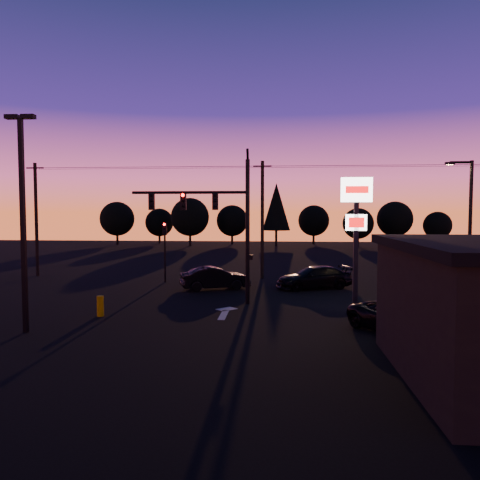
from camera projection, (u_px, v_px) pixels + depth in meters
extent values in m
plane|color=black|center=(211.00, 319.00, 22.26)|extent=(120.00, 120.00, 0.00)
cube|color=beige|center=(224.00, 315.00, 23.21)|extent=(0.35, 2.20, 0.01)
cube|color=beige|center=(227.00, 309.00, 24.61)|extent=(1.20, 1.20, 0.01)
cylinder|color=black|center=(248.00, 232.00, 25.88)|extent=(0.24, 0.24, 8.00)
cylinder|color=black|center=(248.00, 156.00, 25.63)|extent=(0.14, 0.52, 0.76)
cylinder|color=black|center=(189.00, 192.00, 26.01)|extent=(6.50, 0.16, 0.16)
cube|color=black|center=(215.00, 201.00, 25.92)|extent=(0.32, 0.22, 0.95)
sphere|color=black|center=(215.00, 195.00, 25.77)|extent=(0.18, 0.18, 0.18)
sphere|color=black|center=(215.00, 200.00, 25.79)|extent=(0.18, 0.18, 0.18)
sphere|color=black|center=(215.00, 206.00, 25.81)|extent=(0.18, 0.18, 0.18)
cube|color=black|center=(183.00, 201.00, 26.07)|extent=(0.32, 0.22, 0.95)
sphere|color=#FF0705|center=(183.00, 195.00, 25.92)|extent=(0.18, 0.18, 0.18)
sphere|color=black|center=(183.00, 201.00, 25.93)|extent=(0.18, 0.18, 0.18)
sphere|color=black|center=(183.00, 206.00, 25.95)|extent=(0.18, 0.18, 0.18)
cube|color=black|center=(152.00, 202.00, 26.21)|extent=(0.32, 0.22, 0.95)
sphere|color=black|center=(151.00, 195.00, 26.06)|extent=(0.18, 0.18, 0.18)
sphere|color=black|center=(151.00, 201.00, 26.08)|extent=(0.18, 0.18, 0.18)
sphere|color=black|center=(151.00, 206.00, 26.09)|extent=(0.18, 0.18, 0.18)
cube|color=black|center=(251.00, 257.00, 25.95)|extent=(0.22, 0.18, 0.28)
cylinder|color=black|center=(165.00, 258.00, 33.99)|extent=(0.14, 0.14, 3.60)
cube|color=black|center=(165.00, 229.00, 33.87)|extent=(0.30, 0.20, 0.90)
sphere|color=#FF0705|center=(164.00, 224.00, 33.73)|extent=(0.18, 0.18, 0.18)
sphere|color=black|center=(164.00, 228.00, 33.74)|extent=(0.18, 0.18, 0.18)
sphere|color=black|center=(164.00, 232.00, 33.76)|extent=(0.18, 0.18, 0.18)
cube|color=black|center=(23.00, 227.00, 19.60)|extent=(0.18, 0.18, 9.00)
cube|color=black|center=(12.00, 117.00, 19.36)|extent=(0.55, 0.30, 0.18)
cube|color=black|center=(28.00, 117.00, 19.30)|extent=(0.55, 0.30, 0.18)
cube|color=black|center=(356.00, 251.00, 23.01)|extent=(0.22, 0.22, 6.40)
cube|color=white|center=(357.00, 190.00, 22.83)|extent=(1.50, 0.25, 1.20)
cube|color=red|center=(357.00, 190.00, 22.69)|extent=(1.10, 0.02, 0.35)
cube|color=white|center=(356.00, 222.00, 22.92)|extent=(1.00, 0.22, 0.80)
cube|color=red|center=(357.00, 223.00, 22.79)|extent=(0.75, 0.02, 0.50)
cylinder|color=black|center=(470.00, 232.00, 26.39)|extent=(0.20, 0.20, 8.00)
cylinder|color=black|center=(461.00, 162.00, 26.20)|extent=(1.20, 0.14, 0.14)
cube|color=black|center=(450.00, 163.00, 26.25)|extent=(0.50, 0.22, 0.14)
plane|color=#FFB759|center=(450.00, 165.00, 26.26)|extent=(0.35, 0.35, 0.00)
cylinder|color=black|center=(36.00, 220.00, 37.19)|extent=(0.26, 0.26, 9.00)
cube|color=black|center=(35.00, 168.00, 36.94)|extent=(1.40, 0.10, 0.10)
cylinder|color=black|center=(262.00, 220.00, 35.76)|extent=(0.26, 0.26, 9.00)
cube|color=black|center=(262.00, 166.00, 35.52)|extent=(1.40, 0.10, 0.10)
cylinder|color=black|center=(144.00, 167.00, 35.64)|extent=(18.00, 0.02, 0.02)
cylinder|color=black|center=(146.00, 167.00, 36.23)|extent=(18.00, 0.02, 0.02)
cylinder|color=black|center=(149.00, 168.00, 36.83)|extent=(18.00, 0.02, 0.02)
cylinder|color=black|center=(385.00, 165.00, 34.21)|extent=(18.00, 0.02, 0.02)
cylinder|color=black|center=(383.00, 165.00, 34.81)|extent=(18.00, 0.02, 0.02)
cylinder|color=black|center=(381.00, 167.00, 35.41)|extent=(18.00, 0.02, 0.02)
cube|color=black|center=(429.00, 308.00, 18.00)|extent=(2.20, 0.05, 1.60)
cylinder|color=#C7A200|center=(100.00, 306.00, 22.93)|extent=(0.33, 0.33, 1.00)
cylinder|color=black|center=(117.00, 239.00, 73.71)|extent=(0.36, 0.36, 1.62)
sphere|color=black|center=(117.00, 219.00, 73.51)|extent=(5.36, 5.36, 5.36)
cylinder|color=black|center=(160.00, 239.00, 76.22)|extent=(0.36, 0.36, 1.38)
sphere|color=black|center=(159.00, 222.00, 76.06)|extent=(4.54, 4.54, 4.54)
cylinder|color=black|center=(190.00, 240.00, 70.76)|extent=(0.36, 0.36, 1.75)
sphere|color=black|center=(190.00, 217.00, 70.55)|extent=(5.77, 5.78, 5.78)
cylinder|color=black|center=(232.00, 240.00, 74.28)|extent=(0.36, 0.36, 1.50)
sphere|color=black|center=(232.00, 221.00, 74.10)|extent=(4.95, 4.95, 4.95)
cylinder|color=black|center=(276.00, 238.00, 70.71)|extent=(0.36, 0.36, 2.38)
cone|color=black|center=(276.00, 207.00, 70.43)|extent=(4.18, 4.18, 7.12)
cylinder|color=black|center=(314.00, 239.00, 75.24)|extent=(0.36, 0.36, 1.50)
sphere|color=black|center=(314.00, 221.00, 75.06)|extent=(4.95, 4.95, 4.95)
cylinder|color=black|center=(358.00, 242.00, 68.80)|extent=(0.36, 0.36, 1.38)
sphere|color=black|center=(358.00, 224.00, 68.63)|extent=(4.54, 4.54, 4.54)
cylinder|color=black|center=(394.00, 240.00, 71.30)|extent=(0.36, 0.36, 1.62)
sphere|color=black|center=(395.00, 219.00, 71.10)|extent=(5.36, 5.36, 5.36)
cylinder|color=black|center=(437.00, 242.00, 69.84)|extent=(0.36, 0.36, 1.25)
sphere|color=black|center=(437.00, 225.00, 69.69)|extent=(4.12, 4.12, 4.12)
imported|color=black|center=(215.00, 278.00, 30.89)|extent=(4.80, 3.06, 1.49)
imported|color=black|center=(314.00, 277.00, 31.22)|extent=(5.52, 3.72, 1.49)
imported|color=black|center=(403.00, 318.00, 19.44)|extent=(4.48, 5.40, 1.37)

